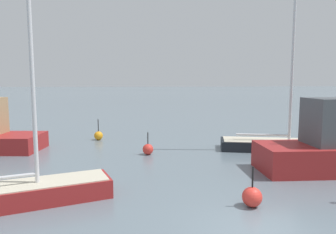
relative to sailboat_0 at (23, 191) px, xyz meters
name	(u,v)px	position (x,y,z in m)	size (l,w,h in m)	color
ground_plane	(265,233)	(7.43, -3.43, -0.47)	(600.00, 600.00, 0.00)	slate
sailboat_0	(23,191)	(0.00, 0.00, 0.00)	(6.28, 3.14, 8.96)	maroon
sailboat_2	(280,141)	(13.48, 6.40, 0.14)	(7.55, 4.18, 14.25)	black
channel_buoy_0	(98,136)	(1.99, 11.93, -0.14)	(0.65, 0.65, 1.57)	orange
channel_buoy_1	(252,197)	(7.87, -1.61, -0.12)	(0.69, 0.69, 1.43)	red
channel_buoy_2	(148,149)	(5.14, 6.66, -0.14)	(0.64, 0.64, 1.35)	red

